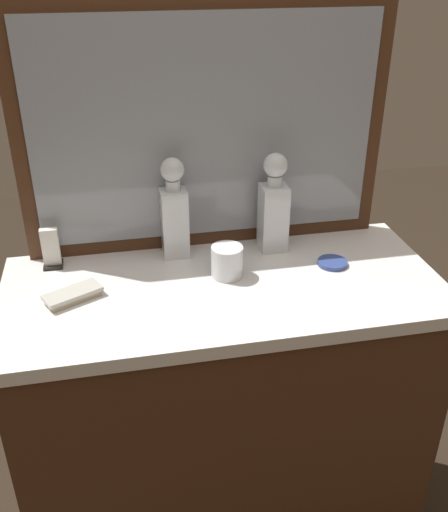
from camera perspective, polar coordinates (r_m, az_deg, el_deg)
name	(u,v)px	position (r m, az deg, el deg)	size (l,w,h in m)	color
dresser	(224,418)	(1.75, 0.00, -15.64)	(1.12, 0.51, 0.92)	#472816
dresser_mirror	(206,130)	(1.55, -1.79, 12.35)	(0.99, 0.03, 0.66)	#472816
crystal_decanter_right	(273,212)	(1.60, 4.89, 4.37)	(0.07, 0.07, 0.28)	white
crystal_decanter_rear	(174,217)	(1.57, -4.92, 3.82)	(0.07, 0.07, 0.28)	white
crystal_tumbler_left	(227,263)	(1.49, 0.30, -0.70)	(0.08, 0.08, 0.08)	white
silver_brush_center	(73,295)	(1.45, -14.68, -3.74)	(0.15, 0.11, 0.02)	#B7A88C
porcelain_dish	(332,263)	(1.58, 10.65, -0.67)	(0.08, 0.08, 0.01)	#33478C
napkin_holder	(51,251)	(1.59, -16.68, 0.50)	(0.05, 0.05, 0.11)	black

